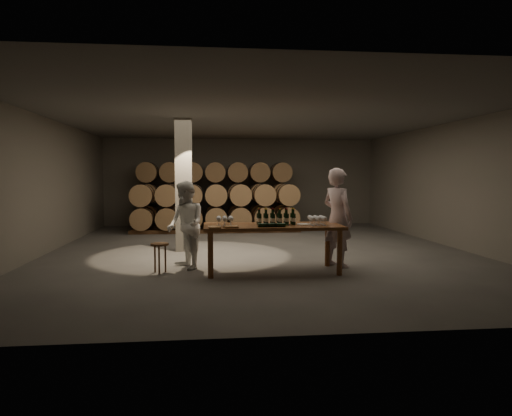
{
  "coord_description": "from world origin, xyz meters",
  "views": [
    {
      "loc": [
        -1.21,
        -11.01,
        1.82
      ],
      "look_at": [
        -0.14,
        -0.77,
        1.1
      ],
      "focal_mm": 32.0,
      "sensor_mm": 36.0,
      "label": 1
    }
  ],
  "objects": [
    {
      "name": "room",
      "position": [
        -1.8,
        0.2,
        1.6
      ],
      "size": [
        12.0,
        12.0,
        12.0
      ],
      "color": "#4F4D4A",
      "rests_on": "ground"
    },
    {
      "name": "tasting_table",
      "position": [
        0.0,
        -2.5,
        0.8
      ],
      "size": [
        2.6,
        1.1,
        0.9
      ],
      "color": "brown",
      "rests_on": "ground"
    },
    {
      "name": "barrel_stack_back",
      "position": [
        -0.96,
        5.2,
        1.2
      ],
      "size": [
        5.48,
        0.95,
        2.31
      ],
      "color": "brown",
      "rests_on": "ground"
    },
    {
      "name": "barrel_stack_front",
      "position": [
        -0.96,
        3.8,
        0.83
      ],
      "size": [
        5.48,
        0.95,
        1.57
      ],
      "color": "brown",
      "rests_on": "ground"
    },
    {
      "name": "bottle_cluster",
      "position": [
        0.07,
        -2.49,
        1.01
      ],
      "size": [
        0.73,
        0.23,
        0.32
      ],
      "color": "black",
      "rests_on": "tasting_table"
    },
    {
      "name": "lying_bottles",
      "position": [
        -0.06,
        -2.87,
        0.94
      ],
      "size": [
        0.59,
        0.07,
        0.07
      ],
      "color": "black",
      "rests_on": "tasting_table"
    },
    {
      "name": "glass_cluster_left",
      "position": [
        -0.91,
        -2.64,
        1.03
      ],
      "size": [
        0.31,
        0.31,
        0.18
      ],
      "color": "silver",
      "rests_on": "tasting_table"
    },
    {
      "name": "glass_cluster_right",
      "position": [
        0.84,
        -2.58,
        1.02
      ],
      "size": [
        0.3,
        0.41,
        0.17
      ],
      "color": "silver",
      "rests_on": "tasting_table"
    },
    {
      "name": "plate",
      "position": [
        0.59,
        -2.54,
        0.91
      ],
      "size": [
        0.26,
        0.26,
        0.01
      ],
      "primitive_type": "cylinder",
      "color": "white",
      "rests_on": "tasting_table"
    },
    {
      "name": "notebook_near",
      "position": [
        -0.81,
        -2.89,
        0.92
      ],
      "size": [
        0.26,
        0.22,
        0.03
      ],
      "primitive_type": "cube",
      "rotation": [
        0.0,
        0.0,
        0.1
      ],
      "color": "olive",
      "rests_on": "tasting_table"
    },
    {
      "name": "notebook_corner",
      "position": [
        -1.11,
        -2.89,
        0.91
      ],
      "size": [
        0.23,
        0.28,
        0.02
      ],
      "primitive_type": "cube",
      "rotation": [
        0.0,
        0.0,
        0.06
      ],
      "color": "olive",
      "rests_on": "tasting_table"
    },
    {
      "name": "pen",
      "position": [
        -0.74,
        -2.95,
        0.91
      ],
      "size": [
        0.14,
        0.05,
        0.01
      ],
      "primitive_type": "cylinder",
      "rotation": [
        0.0,
        1.57,
        -0.31
      ],
      "color": "black",
      "rests_on": "tasting_table"
    },
    {
      "name": "stool",
      "position": [
        -2.13,
        -2.39,
        0.46
      ],
      "size": [
        0.34,
        0.34,
        0.56
      ],
      "rotation": [
        0.0,
        0.0,
        -0.01
      ],
      "color": "brown",
      "rests_on": "ground"
    },
    {
      "name": "person_man",
      "position": [
        1.37,
        -2.13,
        0.99
      ],
      "size": [
        0.78,
        0.86,
        1.98
      ],
      "primitive_type": "imported",
      "rotation": [
        0.0,
        0.0,
        2.11
      ],
      "color": "beige",
      "rests_on": "ground"
    },
    {
      "name": "person_woman",
      "position": [
        -1.66,
        -2.05,
        0.87
      ],
      "size": [
        0.95,
        1.04,
        1.73
      ],
      "primitive_type": "imported",
      "rotation": [
        0.0,
        0.0,
        -1.14
      ],
      "color": "white",
      "rests_on": "ground"
    }
  ]
}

